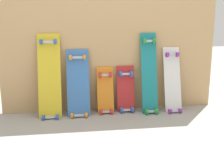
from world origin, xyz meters
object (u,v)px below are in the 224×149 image
object	(u,v)px
skateboard_teal	(149,76)
skateboard_white	(173,83)
skateboard_yellow	(49,79)
skateboard_red	(126,92)
skateboard_orange	(105,93)
skateboard_blue	(78,86)

from	to	relation	value
skateboard_teal	skateboard_white	world-z (taller)	skateboard_teal
skateboard_teal	skateboard_white	size ratio (longest dim) A/B	1.19
skateboard_yellow	skateboard_red	xyz separation A→B (m)	(0.81, 0.04, -0.18)
skateboard_orange	skateboard_teal	bearing A→B (deg)	-3.67
skateboard_orange	skateboard_teal	world-z (taller)	skateboard_teal
skateboard_orange	skateboard_white	size ratio (longest dim) A/B	0.73
skateboard_blue	skateboard_red	distance (m)	0.53
skateboard_red	skateboard_teal	bearing A→B (deg)	-8.87
skateboard_yellow	skateboard_white	xyz separation A→B (m)	(1.33, -0.00, -0.08)
skateboard_blue	skateboard_white	world-z (taller)	skateboard_white
skateboard_blue	skateboard_red	world-z (taller)	skateboard_blue
skateboard_yellow	skateboard_blue	xyz separation A→B (m)	(0.29, 0.00, -0.08)
skateboard_blue	skateboard_white	bearing A→B (deg)	-0.13
skateboard_orange	skateboard_teal	size ratio (longest dim) A/B	0.61
skateboard_red	skateboard_white	bearing A→B (deg)	-4.57
skateboard_white	skateboard_red	bearing A→B (deg)	175.43
skateboard_red	skateboard_yellow	bearing A→B (deg)	-177.21
skateboard_teal	skateboard_blue	bearing A→B (deg)	179.98
skateboard_blue	skateboard_teal	distance (m)	0.78
skateboard_yellow	skateboard_white	bearing A→B (deg)	-0.07
skateboard_red	skateboard_white	distance (m)	0.53
skateboard_white	skateboard_teal	bearing A→B (deg)	179.54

